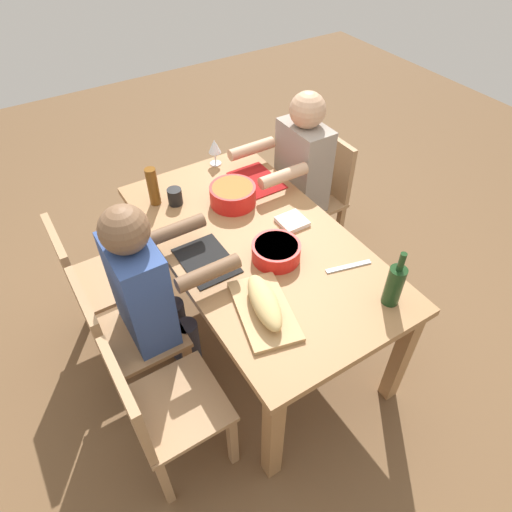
{
  "coord_description": "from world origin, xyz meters",
  "views": [
    {
      "loc": [
        1.44,
        -0.9,
        2.27
      ],
      "look_at": [
        0.0,
        0.0,
        0.63
      ],
      "focal_mm": 31.7,
      "sensor_mm": 36.0,
      "label": 1
    }
  ],
  "objects_px": {
    "beer_bottle": "(153,187)",
    "diner_near_center": "(150,291)",
    "chair_near_right": "(158,410)",
    "wine_glass": "(215,147)",
    "wine_bottle": "(394,285)",
    "cup_near_left": "(175,197)",
    "dining_table": "(256,253)",
    "serving_bowl_greens": "(276,251)",
    "bread_loaf": "(264,302)",
    "cutting_board": "(264,310)",
    "serving_bowl_fruit": "(233,194)",
    "chair_near_center": "(122,336)",
    "napkin_stack": "(292,221)",
    "chair_near_left": "(93,279)",
    "chair_far_left": "(317,191)",
    "diner_far_left": "(297,172)"
  },
  "relations": [
    {
      "from": "wine_glass",
      "to": "chair_near_right",
      "type": "bearing_deg",
      "value": -38.21
    },
    {
      "from": "beer_bottle",
      "to": "diner_near_center",
      "type": "bearing_deg",
      "value": -26.08
    },
    {
      "from": "chair_near_center",
      "to": "chair_near_left",
      "type": "bearing_deg",
      "value": 180.0
    },
    {
      "from": "chair_near_right",
      "to": "chair_near_left",
      "type": "relative_size",
      "value": 1.0
    },
    {
      "from": "bread_loaf",
      "to": "wine_glass",
      "type": "xyz_separation_m",
      "value": [
        -1.15,
        0.38,
        0.05
      ]
    },
    {
      "from": "bread_loaf",
      "to": "serving_bowl_greens",
      "type": "bearing_deg",
      "value": 137.68
    },
    {
      "from": "cutting_board",
      "to": "chair_near_center",
      "type": "bearing_deg",
      "value": -126.84
    },
    {
      "from": "chair_far_left",
      "to": "chair_near_center",
      "type": "relative_size",
      "value": 1.0
    },
    {
      "from": "dining_table",
      "to": "wine_bottle",
      "type": "height_order",
      "value": "wine_bottle"
    },
    {
      "from": "dining_table",
      "to": "serving_bowl_fruit",
      "type": "distance_m",
      "value": 0.37
    },
    {
      "from": "diner_near_center",
      "to": "cup_near_left",
      "type": "distance_m",
      "value": 0.62
    },
    {
      "from": "chair_far_left",
      "to": "chair_near_center",
      "type": "distance_m",
      "value": 1.59
    },
    {
      "from": "dining_table",
      "to": "chair_near_center",
      "type": "distance_m",
      "value": 0.78
    },
    {
      "from": "diner_near_center",
      "to": "cutting_board",
      "type": "height_order",
      "value": "diner_near_center"
    },
    {
      "from": "napkin_stack",
      "to": "chair_near_left",
      "type": "bearing_deg",
      "value": -113.41
    },
    {
      "from": "dining_table",
      "to": "bread_loaf",
      "type": "relative_size",
      "value": 5.06
    },
    {
      "from": "dining_table",
      "to": "serving_bowl_fruit",
      "type": "relative_size",
      "value": 6.39
    },
    {
      "from": "diner_far_left",
      "to": "diner_near_center",
      "type": "xyz_separation_m",
      "value": [
        0.44,
        -1.16,
        0.0
      ]
    },
    {
      "from": "napkin_stack",
      "to": "wine_bottle",
      "type": "bearing_deg",
      "value": 4.62
    },
    {
      "from": "chair_near_right",
      "to": "serving_bowl_greens",
      "type": "distance_m",
      "value": 0.88
    },
    {
      "from": "dining_table",
      "to": "diner_far_left",
      "type": "xyz_separation_m",
      "value": [
        -0.44,
        0.58,
        0.05
      ]
    },
    {
      "from": "diner_near_center",
      "to": "napkin_stack",
      "type": "relative_size",
      "value": 8.57
    },
    {
      "from": "dining_table",
      "to": "diner_near_center",
      "type": "relative_size",
      "value": 1.35
    },
    {
      "from": "bread_loaf",
      "to": "wine_glass",
      "type": "height_order",
      "value": "wine_glass"
    },
    {
      "from": "serving_bowl_fruit",
      "to": "wine_bottle",
      "type": "height_order",
      "value": "wine_bottle"
    },
    {
      "from": "chair_near_left",
      "to": "cutting_board",
      "type": "height_order",
      "value": "chair_near_left"
    },
    {
      "from": "chair_near_left",
      "to": "serving_bowl_fruit",
      "type": "xyz_separation_m",
      "value": [
        0.11,
        0.82,
        0.32
      ]
    },
    {
      "from": "beer_bottle",
      "to": "napkin_stack",
      "type": "bearing_deg",
      "value": 44.73
    },
    {
      "from": "wine_glass",
      "to": "napkin_stack",
      "type": "xyz_separation_m",
      "value": [
        0.72,
        0.07,
        -0.1
      ]
    },
    {
      "from": "diner_near_center",
      "to": "serving_bowl_greens",
      "type": "xyz_separation_m",
      "value": [
        0.16,
        0.59,
        0.09
      ]
    },
    {
      "from": "diner_far_left",
      "to": "wine_glass",
      "type": "height_order",
      "value": "diner_far_left"
    },
    {
      "from": "wine_glass",
      "to": "napkin_stack",
      "type": "relative_size",
      "value": 1.19
    },
    {
      "from": "dining_table",
      "to": "serving_bowl_greens",
      "type": "bearing_deg",
      "value": 5.04
    },
    {
      "from": "wine_bottle",
      "to": "cup_near_left",
      "type": "distance_m",
      "value": 1.26
    },
    {
      "from": "serving_bowl_greens",
      "to": "diner_near_center",
      "type": "bearing_deg",
      "value": -105.02
    },
    {
      "from": "wine_bottle",
      "to": "wine_glass",
      "type": "distance_m",
      "value": 1.39
    },
    {
      "from": "chair_near_center",
      "to": "wine_glass",
      "type": "relative_size",
      "value": 5.12
    },
    {
      "from": "cutting_board",
      "to": "wine_bottle",
      "type": "bearing_deg",
      "value": 64.2
    },
    {
      "from": "chair_near_left",
      "to": "napkin_stack",
      "type": "distance_m",
      "value": 1.12
    },
    {
      "from": "chair_near_center",
      "to": "chair_near_right",
      "type": "bearing_deg",
      "value": 0.0
    },
    {
      "from": "chair_near_right",
      "to": "wine_glass",
      "type": "height_order",
      "value": "wine_glass"
    },
    {
      "from": "cutting_board",
      "to": "cup_near_left",
      "type": "distance_m",
      "value": 0.91
    },
    {
      "from": "chair_near_right",
      "to": "bread_loaf",
      "type": "bearing_deg",
      "value": 93.5
    },
    {
      "from": "serving_bowl_fruit",
      "to": "cutting_board",
      "type": "relative_size",
      "value": 0.63
    },
    {
      "from": "cup_near_left",
      "to": "serving_bowl_fruit",
      "type": "bearing_deg",
      "value": 58.7
    },
    {
      "from": "dining_table",
      "to": "chair_far_left",
      "type": "relative_size",
      "value": 1.9
    },
    {
      "from": "serving_bowl_greens",
      "to": "cutting_board",
      "type": "xyz_separation_m",
      "value": [
        0.25,
        -0.23,
        -0.04
      ]
    },
    {
      "from": "chair_near_center",
      "to": "wine_glass",
      "type": "bearing_deg",
      "value": 128.34
    },
    {
      "from": "cutting_board",
      "to": "wine_bottle",
      "type": "relative_size",
      "value": 1.38
    },
    {
      "from": "wine_bottle",
      "to": "diner_near_center",
      "type": "bearing_deg",
      "value": -127.01
    }
  ]
}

